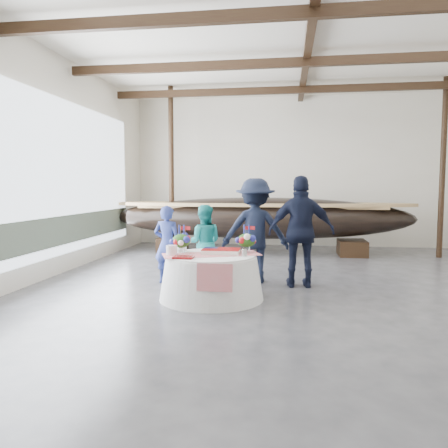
# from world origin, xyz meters

# --- Properties ---
(floor) EXTENTS (10.00, 12.00, 0.01)m
(floor) POSITION_xyz_m (0.00, 0.00, 0.00)
(floor) COLOR #3D3D42
(floor) RESTS_ON ground
(wall_back) EXTENTS (10.00, 0.02, 4.50)m
(wall_back) POSITION_xyz_m (0.00, 6.00, 2.25)
(wall_back) COLOR silver
(wall_back) RESTS_ON ground
(wall_front) EXTENTS (10.00, 0.02, 4.50)m
(wall_front) POSITION_xyz_m (0.00, -6.00, 2.25)
(wall_front) COLOR silver
(wall_front) RESTS_ON ground
(wall_left) EXTENTS (0.02, 12.00, 4.50)m
(wall_left) POSITION_xyz_m (-5.00, 0.00, 2.25)
(wall_left) COLOR silver
(wall_left) RESTS_ON ground
(ceiling) EXTENTS (10.00, 12.00, 0.01)m
(ceiling) POSITION_xyz_m (0.00, 0.00, 4.50)
(ceiling) COLOR white
(ceiling) RESTS_ON wall_back
(pavilion_structure) EXTENTS (9.80, 11.76, 4.50)m
(pavilion_structure) POSITION_xyz_m (0.00, 0.74, 4.00)
(pavilion_structure) COLOR black
(pavilion_structure) RESTS_ON ground
(open_bay) EXTENTS (0.03, 7.00, 3.20)m
(open_bay) POSITION_xyz_m (-4.95, 1.00, 1.83)
(open_bay) COLOR silver
(open_bay) RESTS_ON ground
(longboat_display) EXTENTS (8.06, 1.61, 1.51)m
(longboat_display) POSITION_xyz_m (-1.07, 4.21, 0.96)
(longboat_display) COLOR black
(longboat_display) RESTS_ON ground
(banquet_table) EXTENTS (1.67, 1.67, 0.72)m
(banquet_table) POSITION_xyz_m (-1.54, -0.65, 0.36)
(banquet_table) COLOR silver
(banquet_table) RESTS_ON ground
(tabletop_items) EXTENTS (1.64, 1.08, 0.40)m
(tabletop_items) POSITION_xyz_m (-1.58, -0.50, 0.87)
(tabletop_items) COLOR red
(tabletop_items) RESTS_ON banquet_table
(guest_woman_blue) EXTENTS (0.58, 0.43, 1.46)m
(guest_woman_blue) POSITION_xyz_m (-2.55, 0.36, 0.73)
(guest_woman_blue) COLOR navy
(guest_woman_blue) RESTS_ON ground
(guest_woman_teal) EXTENTS (0.78, 0.65, 1.46)m
(guest_woman_teal) POSITION_xyz_m (-1.92, 0.68, 0.73)
(guest_woman_teal) COLOR teal
(guest_woman_teal) RESTS_ON ground
(guest_man_left) EXTENTS (1.32, 0.82, 1.96)m
(guest_man_left) POSITION_xyz_m (-0.94, 0.69, 0.98)
(guest_man_left) COLOR black
(guest_man_left) RESTS_ON ground
(guest_man_right) EXTENTS (1.21, 0.57, 2.00)m
(guest_man_right) POSITION_xyz_m (-0.09, 0.40, 1.00)
(guest_man_right) COLOR black
(guest_man_right) RESTS_ON ground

